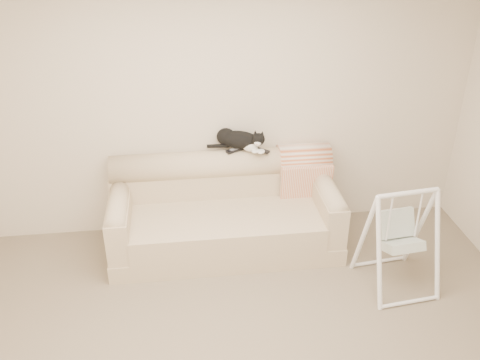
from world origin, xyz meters
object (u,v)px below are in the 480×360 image
at_px(tuxedo_cat, 239,140).
at_px(baby_swing, 400,238).
at_px(remote_a, 235,150).
at_px(remote_b, 261,150).
at_px(sofa, 224,213).

distance_m(tuxedo_cat, baby_swing, 1.74).
height_order(remote_a, remote_b, remote_a).
xyz_separation_m(sofa, tuxedo_cat, (0.18, 0.27, 0.66)).
xyz_separation_m(remote_b, tuxedo_cat, (-0.21, 0.06, 0.10)).
bearing_deg(sofa, remote_b, 28.27).
relative_size(remote_b, baby_swing, 0.16).
distance_m(sofa, baby_swing, 1.67).
bearing_deg(remote_b, baby_swing, -43.96).
bearing_deg(remote_b, tuxedo_cat, 165.27).
height_order(remote_a, baby_swing, baby_swing).
relative_size(remote_a, remote_b, 1.18).
xyz_separation_m(remote_a, remote_b, (0.26, -0.03, -0.00)).
bearing_deg(remote_a, sofa, -119.18).
bearing_deg(baby_swing, remote_a, 141.33).
distance_m(sofa, remote_b, 0.71).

